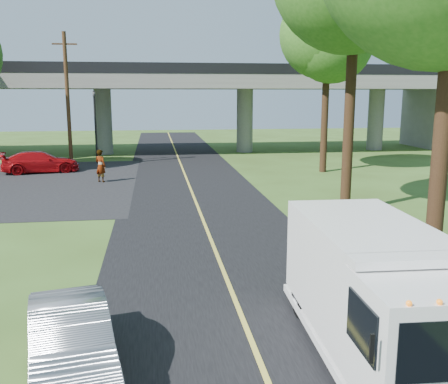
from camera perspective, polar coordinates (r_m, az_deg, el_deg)
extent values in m
plane|color=#374D1B|center=(12.21, 1.55, -13.01)|extent=(120.00, 120.00, 0.00)
cube|color=black|center=(21.65, -2.84, -2.18)|extent=(7.00, 90.00, 0.02)
cube|color=gold|center=(21.65, -2.84, -2.13)|extent=(0.12, 90.00, 0.01)
cube|color=slate|center=(43.04, -5.65, 12.44)|extent=(50.00, 9.00, 1.20)
cube|color=black|center=(38.68, -5.39, 13.93)|extent=(50.00, 0.25, 0.80)
cube|color=black|center=(47.46, -5.91, 13.40)|extent=(50.00, 0.25, 0.80)
cube|color=slate|center=(50.73, 24.22, 7.93)|extent=(4.00, 10.00, 6.00)
cylinder|color=slate|center=(43.24, -13.61, 7.80)|extent=(1.40, 1.40, 5.40)
cylinder|color=slate|center=(43.76, 2.38, 8.14)|extent=(1.40, 1.40, 5.40)
cylinder|color=slate|center=(47.41, 16.94, 7.90)|extent=(1.40, 1.40, 5.40)
cylinder|color=black|center=(37.29, -14.47, 7.12)|extent=(0.14, 0.14, 5.20)
imported|color=black|center=(37.22, -14.62, 10.19)|extent=(0.18, 0.22, 1.10)
cylinder|color=#472D19|center=(35.44, -17.42, 9.85)|extent=(0.26, 0.26, 9.00)
cube|color=#472D19|center=(35.58, -17.78, 15.81)|extent=(1.60, 0.10, 0.10)
cylinder|color=#382314|center=(14.15, 23.51, 4.15)|extent=(0.44, 0.44, 7.00)
cylinder|color=#382314|center=(21.58, 14.09, 7.78)|extent=(0.44, 0.44, 7.70)
cylinder|color=#382314|center=(32.88, 11.42, 8.02)|extent=(0.44, 0.44, 6.65)
sphere|color=#295C18|center=(32.99, 11.76, 16.50)|extent=(5.58, 5.58, 5.58)
sphere|color=#295C18|center=(32.82, 12.88, 17.02)|extent=(4.96, 4.96, 4.96)
cube|color=white|center=(10.56, 15.53, -8.53)|extent=(2.32, 4.06, 2.04)
cube|color=white|center=(8.26, 22.77, -15.42)|extent=(2.23, 1.71, 1.86)
cube|color=white|center=(10.73, 15.89, -15.44)|extent=(2.37, 5.33, 0.16)
cylinder|color=black|center=(11.72, 8.82, -12.04)|extent=(0.28, 0.82, 0.81)
cylinder|color=black|center=(12.30, 17.34, -11.29)|extent=(0.28, 0.82, 0.81)
imported|color=#A1090D|center=(34.24, -20.26, 3.24)|extent=(5.07, 2.88, 1.39)
imported|color=gray|center=(9.70, -17.11, -16.02)|extent=(2.18, 4.13, 1.30)
imported|color=gray|center=(29.41, -13.92, 2.91)|extent=(0.82, 0.78, 1.89)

